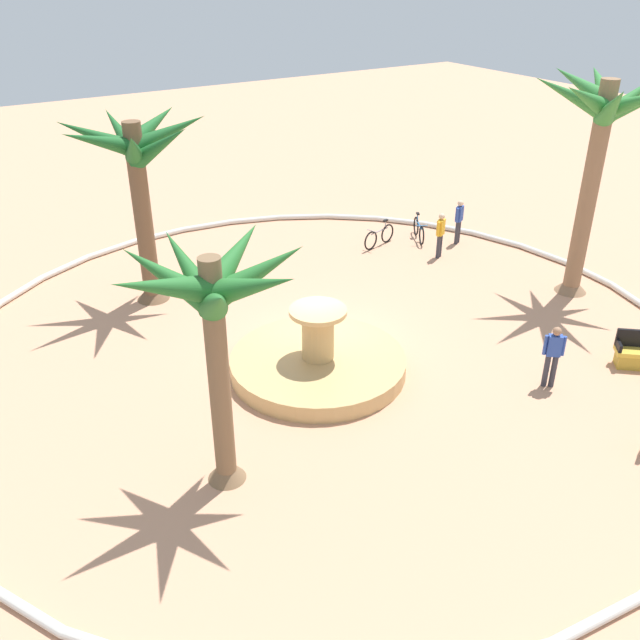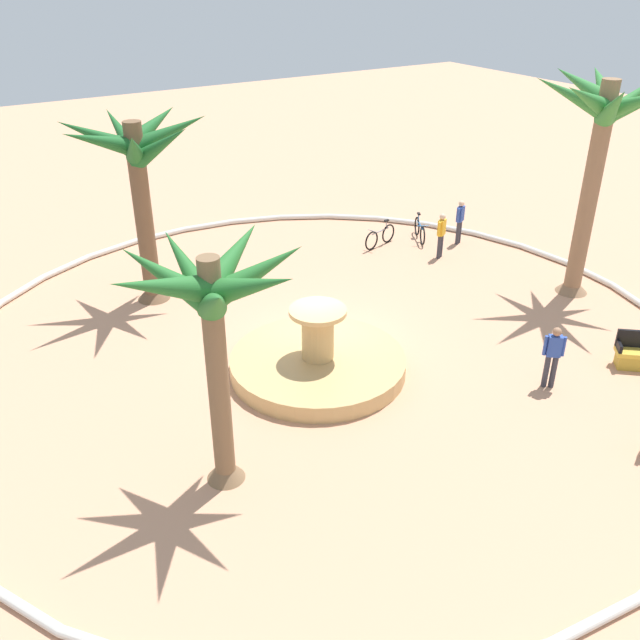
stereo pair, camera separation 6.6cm
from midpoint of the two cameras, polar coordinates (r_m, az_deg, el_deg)
name	(u,v)px [view 2 (the right image)]	position (r m, az deg, el deg)	size (l,w,h in m)	color
ground_plane	(321,344)	(19.33, 0.17, -2.00)	(80.00, 80.00, 0.00)	tan
plaza_curb	(321,341)	(19.28, 0.17, -1.75)	(20.67, 20.67, 0.20)	silver
fountain	(318,362)	(17.96, -0.08, -3.52)	(4.60, 4.60, 1.85)	tan
palm_tree_near_fountain	(138,168)	(20.98, -14.81, 12.15)	(4.24, 4.39, 5.82)	brown
palm_tree_by_curb	(213,308)	(12.69, -8.75, 0.96)	(3.58, 3.77, 5.29)	brown
palm_tree_mid_plaza	(602,132)	(22.11, 22.45, 14.22)	(4.48, 4.36, 6.88)	#8E6B4C
bicycle_red_frame	(380,236)	(25.80, 5.09, 6.93)	(0.59, 1.67, 0.94)	black
bicycle_by_lamppost	(420,230)	(26.58, 8.36, 7.40)	(1.56, 0.84, 0.94)	black
person_cyclist_helmet	(441,233)	(24.89, 10.12, 7.12)	(0.34, 0.48, 1.65)	#33333D
person_cyclist_photo	(460,220)	(26.29, 11.62, 8.17)	(0.33, 0.48, 1.68)	#33333D
person_pedestrian_stroll	(553,354)	(17.99, 18.89, -2.70)	(0.37, 0.43, 1.70)	#33333D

